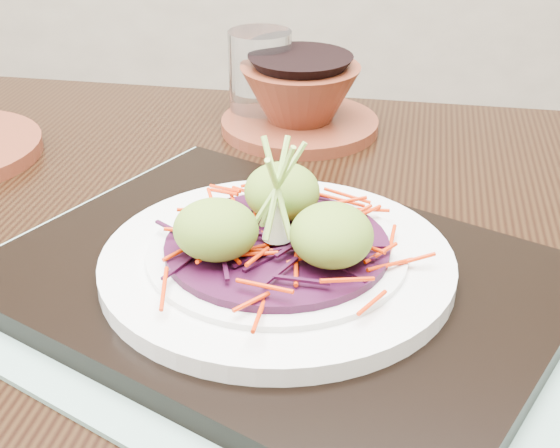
# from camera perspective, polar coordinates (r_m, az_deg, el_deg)

# --- Properties ---
(dining_table) EXTENTS (1.24, 0.88, 0.73)m
(dining_table) POSITION_cam_1_polar(r_m,az_deg,el_deg) (0.61, 2.67, -11.94)
(dining_table) COLOR black
(dining_table) RESTS_ON ground
(placemat) EXTENTS (0.53, 0.49, 0.00)m
(placemat) POSITION_cam_1_polar(r_m,az_deg,el_deg) (0.54, -0.20, -5.13)
(placemat) COLOR gray
(placemat) RESTS_ON dining_table
(serving_tray) EXTENTS (0.45, 0.42, 0.02)m
(serving_tray) POSITION_cam_1_polar(r_m,az_deg,el_deg) (0.53, -0.20, -4.23)
(serving_tray) COLOR black
(serving_tray) RESTS_ON placemat
(white_plate) EXTENTS (0.24, 0.24, 0.02)m
(white_plate) POSITION_cam_1_polar(r_m,az_deg,el_deg) (0.52, -0.21, -2.75)
(white_plate) COLOR silver
(white_plate) RESTS_ON serving_tray
(cabbage_bed) EXTENTS (0.15, 0.15, 0.01)m
(cabbage_bed) POSITION_cam_1_polar(r_m,az_deg,el_deg) (0.52, -0.21, -1.61)
(cabbage_bed) COLOR #340A25
(cabbage_bed) RESTS_ON white_plate
(carrot_julienne) EXTENTS (0.18, 0.18, 0.01)m
(carrot_julienne) POSITION_cam_1_polar(r_m,az_deg,el_deg) (0.51, -0.21, -0.91)
(carrot_julienne) COLOR red
(carrot_julienne) RESTS_ON cabbage_bed
(guacamole_scoops) EXTENTS (0.13, 0.11, 0.04)m
(guacamole_scoops) POSITION_cam_1_polar(r_m,az_deg,el_deg) (0.51, -0.22, 0.42)
(guacamole_scoops) COLOR #5C8628
(guacamole_scoops) RESTS_ON cabbage_bed
(scallion_garnish) EXTENTS (0.05, 0.05, 0.08)m
(scallion_garnish) POSITION_cam_1_polar(r_m,az_deg,el_deg) (0.50, -0.22, 2.29)
(scallion_garnish) COLOR #8DBD4B
(scallion_garnish) RESTS_ON cabbage_bed
(water_glass) EXTENTS (0.08, 0.08, 0.09)m
(water_glass) POSITION_cam_1_polar(r_m,az_deg,el_deg) (0.83, -1.46, 10.77)
(water_glass) COLOR white
(water_glass) RESTS_ON dining_table
(terracotta_bowl_set) EXTENTS (0.17, 0.17, 0.07)m
(terracotta_bowl_set) POSITION_cam_1_polar(r_m,az_deg,el_deg) (0.80, 1.47, 8.92)
(terracotta_bowl_set) COLOR #5B2515
(terracotta_bowl_set) RESTS_ON dining_table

